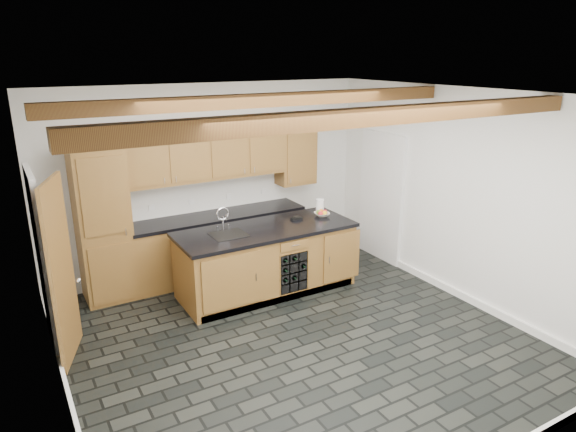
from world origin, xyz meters
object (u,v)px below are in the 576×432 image
object	(u,v)px
kitchen_scale	(297,218)
fruit_bowl	(322,214)
paper_towel	(320,206)
island	(267,260)

from	to	relation	value
kitchen_scale	fruit_bowl	bearing A→B (deg)	-5.15
kitchen_scale	paper_towel	distance (m)	0.47
island	kitchen_scale	bearing A→B (deg)	12.65
kitchen_scale	fruit_bowl	xyz separation A→B (m)	(0.40, -0.05, 0.00)
island	paper_towel	bearing A→B (deg)	11.98
fruit_bowl	paper_towel	bearing A→B (deg)	68.79
kitchen_scale	fruit_bowl	size ratio (longest dim) A/B	0.72
kitchen_scale	paper_towel	world-z (taller)	paper_towel
fruit_bowl	paper_towel	world-z (taller)	paper_towel
island	fruit_bowl	size ratio (longest dim) A/B	11.22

